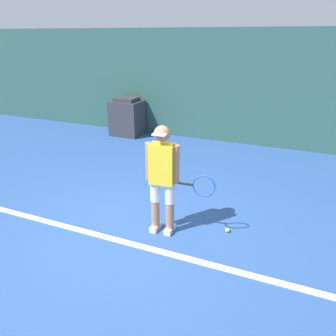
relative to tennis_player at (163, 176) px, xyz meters
name	(u,v)px	position (x,y,z in m)	size (l,w,h in m)	color
ground_plane	(129,232)	(-0.45, -0.23, -0.88)	(24.00, 24.00, 0.00)	#2D5193
back_wall	(220,87)	(-0.45, 4.67, 0.55)	(24.00, 0.10, 2.85)	#2D564C
court_baseline	(120,241)	(-0.45, -0.49, -0.88)	(21.60, 0.10, 0.01)	white
tennis_player	(163,176)	(0.00, 0.00, 0.00)	(0.98, 0.30, 1.59)	#A37556
tennis_ball	(228,230)	(0.88, 0.33, -0.85)	(0.07, 0.07, 0.07)	#D1E533
covered_chair	(127,117)	(-2.98, 4.20, -0.38)	(0.84, 0.74, 1.06)	#333338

